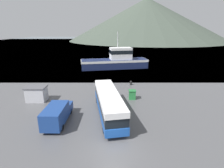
{
  "coord_description": "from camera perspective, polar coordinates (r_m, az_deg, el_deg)",
  "views": [
    {
      "loc": [
        -0.14,
        -13.67,
        10.84
      ],
      "look_at": [
        -0.04,
        14.46,
        2.0
      ],
      "focal_mm": 28.0,
      "sensor_mm": 36.0,
      "label": 1
    }
  ],
  "objects": [
    {
      "name": "dock_kiosk",
      "position": [
        29.88,
        -23.59,
        -2.94
      ],
      "size": [
        3.15,
        2.29,
        2.34
      ],
      "color": "#B2B2B7",
      "rests_on": "ground"
    },
    {
      "name": "storage_bin",
      "position": [
        28.47,
        6.42,
        -3.41
      ],
      "size": [
        1.11,
        1.14,
        1.49
      ],
      "color": "#287F3D",
      "rests_on": "ground"
    },
    {
      "name": "hill_backdrop",
      "position": [
        189.56,
        10.9,
        19.95
      ],
      "size": [
        153.83,
        153.83,
        40.24
      ],
      "primitive_type": "cone",
      "color": "#3D473D",
      "rests_on": "ground"
    },
    {
      "name": "delivery_van",
      "position": [
        22.09,
        -17.63,
        -9.2
      ],
      "size": [
        2.27,
        6.32,
        2.32
      ],
      "rotation": [
        0.0,
        0.0,
        -0.02
      ],
      "color": "navy",
      "rests_on": "ground"
    },
    {
      "name": "fishing_boat",
      "position": [
        51.08,
        1.04,
        7.62
      ],
      "size": [
        19.65,
        8.54,
        10.24
      ],
      "rotation": [
        0.0,
        0.0,
        1.75
      ],
      "color": "#19234C",
      "rests_on": "water_surface"
    },
    {
      "name": "ground_plane",
      "position": [
        17.45,
        0.31,
        -20.96
      ],
      "size": [
        400.0,
        400.0,
        0.0
      ],
      "primitive_type": "plane",
      "color": "#4C4C4F"
    },
    {
      "name": "mooring_bollard",
      "position": [
        35.7,
        6.01,
        0.42
      ],
      "size": [
        0.45,
        0.45,
        0.84
      ],
      "color": "black",
      "rests_on": "ground"
    },
    {
      "name": "tour_bus",
      "position": [
        22.8,
        -1.34,
        -5.99
      ],
      "size": [
        4.49,
        12.05,
        3.14
      ],
      "rotation": [
        0.0,
        0.0,
        0.17
      ],
      "color": "#194799",
      "rests_on": "ground"
    },
    {
      "name": "water_surface",
      "position": [
        155.74,
        -0.15,
        13.45
      ],
      "size": [
        240.0,
        240.0,
        0.0
      ],
      "primitive_type": "plane",
      "color": "slate",
      "rests_on": "ground"
    }
  ]
}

